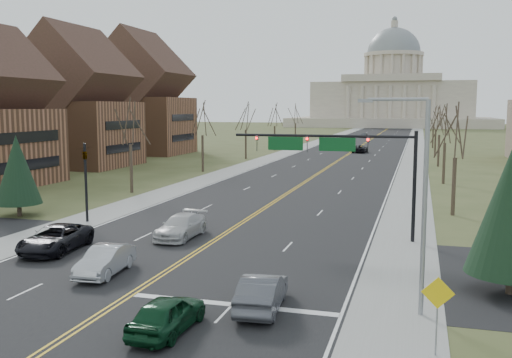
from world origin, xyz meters
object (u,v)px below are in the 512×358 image
Objects in this scene: signal_mast at (336,152)px; car_nb_inner_lead at (167,314)px; car_sb_inner_lead at (105,260)px; car_sb_outer_lead at (55,238)px; car_far_nb at (360,149)px; car_nb_outer_lead at (262,292)px; car_sb_inner_second at (181,226)px; street_light at (418,192)px; signal_left at (86,173)px; car_far_sb at (364,135)px; warn_sign at (438,301)px.

car_nb_inner_lead is at bearing -102.11° from signal_mast.
car_sb_outer_lead is at bearing 142.71° from car_sb_inner_lead.
car_sb_inner_lead is 85.82m from car_far_nb.
car_nb_outer_lead reaches higher than car_far_nb.
car_sb_outer_lead is 82.86m from car_far_nb.
car_sb_outer_lead is 8.01m from car_sb_inner_second.
signal_mast is 19.22m from car_nb_inner_lead.
car_far_nb is (10.02, 82.25, -0.05)m from car_sb_outer_lead.
street_light reaches higher than car_sb_inner_lead.
car_far_nb is (4.57, 85.70, -0.01)m from car_sb_inner_lead.
car_far_nb is at bearing 87.61° from car_sb_inner_second.
car_sb_inner_second reaches higher than car_nb_inner_lead.
car_nb_outer_lead reaches higher than car_nb_inner_lead.
car_sb_inner_lead is (8.66, -11.93, -2.96)m from signal_left.
car_far_sb is (-10.17, 129.19, -5.03)m from signal_mast.
car_sb_inner_second is (-15.93, 14.49, -1.24)m from warn_sign.
car_far_sb is at bearing -80.99° from car_far_nb.
car_sb_inner_lead is at bearing 161.13° from warn_sign.
signal_mast reaches higher than warn_sign.
car_sb_inner_second reaches higher than car_sb_inner_lead.
car_far_nb is (-1.82, 91.91, 0.00)m from car_nb_inner_lead.
street_light is (5.29, -13.50, -0.54)m from signal_mast.
warn_sign is 0.64× the size of car_sb_inner_lead.
car_sb_outer_lead is at bearing -85.77° from car_far_sb.
car_nb_outer_lead is at bearing -127.40° from car_nb_inner_lead.
car_far_sb is at bearing 90.84° from car_sb_inner_second.
car_sb_inner_second is (5.86, 5.46, -0.02)m from car_sb_outer_lead.
warn_sign reaches higher than car_nb_outer_lead.
signal_mast is at bearing 17.72° from car_sb_inner_second.
street_light is 1.71× the size of car_far_nb.
car_sb_inner_lead is (-10.28, -11.93, -5.01)m from signal_mast.
car_far_nb is (-5.71, 73.77, -5.01)m from signal_mast.
warn_sign reaches higher than car_far_sb.
car_sb_inner_second is (-8.84, 11.66, -0.00)m from car_nb_outer_lead.
signal_mast is at bearing -98.95° from car_nb_outer_lead.
warn_sign is at bearing -23.84° from car_sb_inner_lead.
car_sb_outer_lead is (3.21, -8.48, -2.92)m from signal_left.
car_nb_outer_lead is at bearing -28.24° from car_sb_outer_lead.
signal_left is 23.76m from car_nb_inner_lead.
signal_mast is at bearing -78.95° from car_far_sb.
signal_mast is 2.82× the size of car_nb_inner_lead.
signal_mast is at bearing 22.97° from car_sb_outer_lead.
signal_left is 9.52m from car_sb_outer_lead.
car_far_nb is at bearing 79.83° from signal_left.
signal_left is at bearing -48.20° from car_nb_inner_lead.
car_nb_inner_lead is 8.91m from car_sb_inner_lead.
car_nb_inner_lead is (-3.89, -18.14, -5.02)m from signal_mast.
car_far_nb is at bearing 94.43° from signal_mast.
car_far_sb is at bearing 96.31° from warn_sign.
car_nb_inner_lead is 16.26m from car_sb_inner_second.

